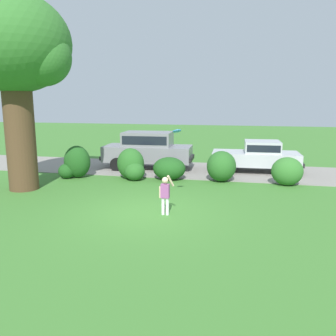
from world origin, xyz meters
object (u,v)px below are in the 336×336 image
at_px(parked_suv, 148,148).
at_px(child_thrower, 165,193).
at_px(parked_sedan, 257,155).
at_px(oak_tree_large, 17,52).
at_px(frisbee, 177,131).

xyz_separation_m(parked_suv, child_thrower, (2.57, -7.17, -0.36)).
relative_size(parked_sedan, parked_suv, 0.93).
distance_m(oak_tree_large, parked_sedan, 11.59).
bearing_deg(frisbee, child_thrower, -96.17).
bearing_deg(parked_sedan, frisbee, -114.45).
height_order(parked_sedan, parked_suv, parked_suv).
relative_size(parked_suv, frisbee, 16.05).
height_order(oak_tree_large, frisbee, oak_tree_large).
xyz_separation_m(oak_tree_large, frisbee, (6.34, -0.82, -2.79)).
bearing_deg(oak_tree_large, parked_suv, 54.82).
distance_m(oak_tree_large, parked_suv, 7.61).
xyz_separation_m(parked_sedan, parked_suv, (-5.55, -0.30, 0.23)).
bearing_deg(frisbee, oak_tree_large, 172.64).
height_order(oak_tree_large, parked_sedan, oak_tree_large).
bearing_deg(child_thrower, frisbee, 83.83).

